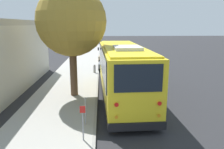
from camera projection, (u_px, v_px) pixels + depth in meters
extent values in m
plane|color=#28282B|center=(132.00, 106.00, 12.89)|extent=(160.00, 160.00, 0.00)
cube|color=#A3A099|center=(59.00, 107.00, 12.67)|extent=(80.00, 4.20, 0.15)
cube|color=gray|center=(96.00, 106.00, 12.77)|extent=(80.00, 0.14, 0.15)
cube|color=yellow|center=(123.00, 72.00, 13.77)|extent=(9.78, 2.86, 3.05)
cube|color=black|center=(122.00, 93.00, 14.09)|extent=(9.83, 2.91, 0.28)
cube|color=black|center=(123.00, 61.00, 13.62)|extent=(8.99, 2.92, 1.46)
cube|color=black|center=(115.00, 52.00, 18.36)|extent=(0.11, 2.20, 1.54)
cube|color=black|center=(139.00, 78.00, 8.87)|extent=(0.10, 2.02, 1.17)
cube|color=black|center=(115.00, 43.00, 18.20)|extent=(0.10, 1.81, 0.22)
cube|color=yellow|center=(123.00, 47.00, 13.42)|extent=(9.18, 2.60, 0.10)
cube|color=silver|center=(127.00, 48.00, 11.72)|extent=(1.83, 1.49, 0.20)
cube|color=black|center=(115.00, 75.00, 18.83)|extent=(0.19, 2.54, 0.36)
cube|color=black|center=(137.00, 127.00, 9.32)|extent=(0.19, 2.54, 0.36)
cylinder|color=red|center=(117.00, 105.00, 8.97)|extent=(0.04, 0.18, 0.18)
cylinder|color=orange|center=(116.00, 117.00, 9.09)|extent=(0.03, 0.14, 0.14)
cylinder|color=red|center=(160.00, 104.00, 9.12)|extent=(0.04, 0.18, 0.18)
cylinder|color=orange|center=(159.00, 116.00, 9.24)|extent=(0.03, 0.14, 0.14)
cube|color=white|center=(105.00, 73.00, 18.77)|extent=(0.05, 0.32, 0.18)
cube|color=white|center=(125.00, 73.00, 18.91)|extent=(0.05, 0.32, 0.18)
cube|color=black|center=(98.00, 49.00, 17.86)|extent=(0.06, 0.10, 0.24)
cylinder|color=black|center=(103.00, 81.00, 16.76)|extent=(1.05, 0.34, 1.04)
cylinder|color=slate|center=(103.00, 81.00, 16.76)|extent=(0.48, 0.34, 0.47)
cylinder|color=black|center=(132.00, 80.00, 16.94)|extent=(1.05, 0.34, 1.04)
cylinder|color=slate|center=(132.00, 80.00, 16.94)|extent=(0.48, 0.34, 0.47)
cylinder|color=black|center=(108.00, 107.00, 11.33)|extent=(1.05, 0.34, 1.04)
cylinder|color=slate|center=(108.00, 107.00, 11.33)|extent=(0.48, 0.34, 0.47)
cylinder|color=black|center=(150.00, 106.00, 11.51)|extent=(1.05, 0.34, 1.04)
cylinder|color=slate|center=(150.00, 106.00, 11.51)|extent=(0.48, 0.34, 0.47)
cube|color=slate|center=(107.00, 64.00, 24.10)|extent=(4.20, 1.98, 0.62)
cube|color=black|center=(107.00, 59.00, 23.87)|extent=(2.04, 1.60, 0.48)
cube|color=slate|center=(107.00, 57.00, 23.82)|extent=(1.96, 1.55, 0.05)
cube|color=black|center=(108.00, 63.00, 26.16)|extent=(0.19, 1.64, 0.20)
cube|color=black|center=(107.00, 70.00, 22.13)|extent=(0.19, 1.64, 0.20)
cylinder|color=black|center=(101.00, 63.00, 25.41)|extent=(0.64, 0.24, 0.63)
cylinder|color=slate|center=(101.00, 63.00, 25.41)|extent=(0.30, 0.24, 0.28)
cylinder|color=black|center=(114.00, 63.00, 25.38)|extent=(0.64, 0.24, 0.63)
cylinder|color=slate|center=(114.00, 63.00, 25.38)|extent=(0.30, 0.24, 0.28)
cylinder|color=black|center=(100.00, 68.00, 22.89)|extent=(0.64, 0.24, 0.63)
cylinder|color=slate|center=(100.00, 68.00, 22.89)|extent=(0.30, 0.24, 0.28)
cylinder|color=black|center=(114.00, 68.00, 22.86)|extent=(0.64, 0.24, 0.63)
cylinder|color=slate|center=(114.00, 68.00, 22.86)|extent=(0.30, 0.24, 0.28)
cube|color=tan|center=(106.00, 57.00, 29.41)|extent=(4.27, 1.97, 0.63)
cube|color=black|center=(106.00, 53.00, 29.18)|extent=(2.07, 1.56, 0.48)
cube|color=tan|center=(106.00, 51.00, 29.12)|extent=(1.99, 1.52, 0.05)
cube|color=black|center=(107.00, 56.00, 31.49)|extent=(0.21, 1.57, 0.20)
cube|color=black|center=(105.00, 61.00, 27.42)|extent=(0.21, 1.57, 0.20)
cylinder|color=black|center=(101.00, 56.00, 30.74)|extent=(0.65, 0.25, 0.64)
cylinder|color=slate|center=(101.00, 56.00, 30.74)|extent=(0.31, 0.24, 0.29)
cylinder|color=black|center=(112.00, 56.00, 30.69)|extent=(0.65, 0.25, 0.64)
cylinder|color=slate|center=(112.00, 56.00, 30.69)|extent=(0.31, 0.24, 0.29)
cylinder|color=black|center=(100.00, 59.00, 28.19)|extent=(0.65, 0.25, 0.64)
cylinder|color=slate|center=(100.00, 59.00, 28.19)|extent=(0.31, 0.24, 0.29)
cylinder|color=black|center=(111.00, 59.00, 28.14)|extent=(0.65, 0.25, 0.64)
cylinder|color=slate|center=(111.00, 59.00, 28.14)|extent=(0.31, 0.24, 0.29)
cube|color=silver|center=(106.00, 50.00, 36.57)|extent=(4.28, 1.72, 0.64)
cube|color=black|center=(106.00, 47.00, 36.33)|extent=(2.04, 1.45, 0.48)
cube|color=silver|center=(106.00, 46.00, 36.28)|extent=(1.96, 1.41, 0.05)
cube|color=black|center=(106.00, 50.00, 38.71)|extent=(0.11, 1.58, 0.20)
cube|color=black|center=(106.00, 53.00, 34.53)|extent=(0.11, 1.58, 0.20)
cylinder|color=black|center=(102.00, 50.00, 37.89)|extent=(0.66, 0.21, 0.65)
cylinder|color=slate|center=(102.00, 50.00, 37.89)|extent=(0.30, 0.23, 0.29)
cylinder|color=black|center=(110.00, 50.00, 37.93)|extent=(0.66, 0.21, 0.65)
cylinder|color=slate|center=(110.00, 50.00, 37.93)|extent=(0.30, 0.23, 0.29)
cylinder|color=black|center=(101.00, 52.00, 35.28)|extent=(0.66, 0.21, 0.65)
cylinder|color=slate|center=(101.00, 52.00, 35.28)|extent=(0.30, 0.23, 0.29)
cylinder|color=black|center=(110.00, 52.00, 35.32)|extent=(0.66, 0.21, 0.65)
cylinder|color=slate|center=(110.00, 52.00, 35.32)|extent=(0.30, 0.23, 0.29)
cube|color=navy|center=(106.00, 47.00, 42.17)|extent=(4.55, 1.72, 0.62)
cube|color=black|center=(106.00, 44.00, 41.93)|extent=(2.17, 1.45, 0.48)
cube|color=navy|center=(106.00, 43.00, 41.88)|extent=(2.08, 1.42, 0.05)
cube|color=black|center=(106.00, 47.00, 44.45)|extent=(0.11, 1.59, 0.20)
cube|color=black|center=(106.00, 49.00, 40.00)|extent=(0.11, 1.59, 0.20)
cylinder|color=black|center=(102.00, 47.00, 43.58)|extent=(0.64, 0.21, 0.63)
cylinder|color=slate|center=(102.00, 47.00, 43.58)|extent=(0.29, 0.23, 0.28)
cylinder|color=black|center=(110.00, 47.00, 43.62)|extent=(0.64, 0.21, 0.63)
cylinder|color=slate|center=(110.00, 47.00, 43.62)|extent=(0.29, 0.23, 0.28)
cylinder|color=black|center=(102.00, 49.00, 40.80)|extent=(0.64, 0.21, 0.63)
cylinder|color=slate|center=(102.00, 49.00, 40.80)|extent=(0.29, 0.23, 0.28)
cylinder|color=black|center=(110.00, 49.00, 40.84)|extent=(0.64, 0.21, 0.63)
cylinder|color=slate|center=(110.00, 49.00, 40.84)|extent=(0.29, 0.23, 0.28)
cylinder|color=brown|center=(74.00, 71.00, 14.20)|extent=(0.47, 0.47, 3.25)
sphere|color=olive|center=(72.00, 21.00, 13.50)|extent=(4.35, 4.35, 4.35)
cylinder|color=gray|center=(83.00, 127.00, 8.73)|extent=(0.06, 0.06, 1.18)
cube|color=red|center=(82.00, 110.00, 8.57)|extent=(0.02, 0.22, 0.28)
cylinder|color=gray|center=(86.00, 111.00, 10.12)|extent=(0.06, 0.06, 1.33)
cylinder|color=#99999E|center=(95.00, 69.00, 21.15)|extent=(0.22, 0.22, 0.65)
sphere|color=#99999E|center=(94.00, 65.00, 21.06)|extent=(0.20, 0.20, 0.20)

